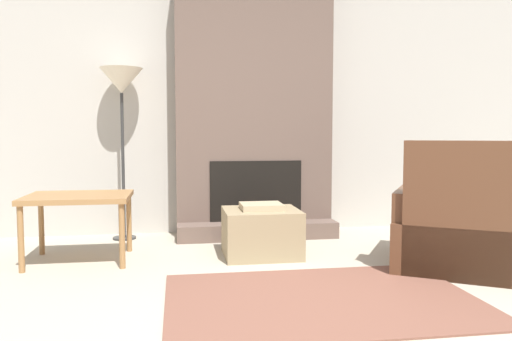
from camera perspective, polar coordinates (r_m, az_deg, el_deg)
name	(u,v)px	position (r m, az deg, el deg)	size (l,w,h in m)	color
wall_back	(251,105)	(5.20, -0.61, 7.45)	(6.86, 0.06, 2.60)	#BCB7AD
fireplace	(254,110)	(5.00, -0.26, 6.88)	(1.54, 0.57, 2.60)	brown
ottoman	(261,232)	(4.14, 0.62, -7.00)	(0.61, 0.54, 0.44)	#998460
armchair	(456,231)	(4.06, 21.89, -6.46)	(1.26, 1.32, 0.96)	brown
side_table	(79,202)	(4.17, -19.60, -3.46)	(0.79, 0.64, 0.53)	#9E7042
floor_lamp_left	(121,87)	(4.91, -15.12, 9.21)	(0.40, 0.40, 1.62)	#333333
area_rug	(322,299)	(3.15, 7.50, -14.35)	(1.88, 1.29, 0.01)	brown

